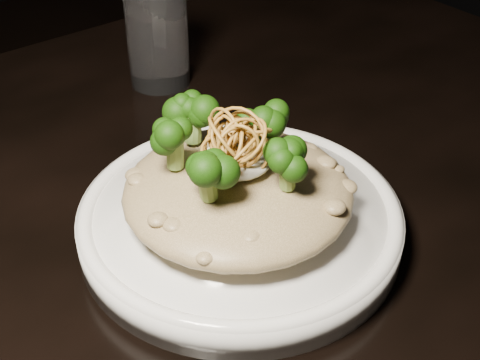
% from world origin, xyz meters
% --- Properties ---
extents(table, '(1.10, 0.80, 0.75)m').
position_xyz_m(table, '(0.00, 0.00, 0.67)').
color(table, black).
rests_on(table, ground).
extents(plate, '(0.26, 0.26, 0.03)m').
position_xyz_m(plate, '(0.02, -0.04, 0.76)').
color(plate, white).
rests_on(plate, table).
extents(risotto, '(0.18, 0.18, 0.04)m').
position_xyz_m(risotto, '(0.02, -0.04, 0.80)').
color(risotto, brown).
rests_on(risotto, plate).
extents(broccoli, '(0.10, 0.10, 0.04)m').
position_xyz_m(broccoli, '(0.01, -0.04, 0.83)').
color(broccoli, black).
rests_on(broccoli, risotto).
extents(cheese, '(0.05, 0.05, 0.01)m').
position_xyz_m(cheese, '(0.02, -0.04, 0.82)').
color(cheese, white).
rests_on(cheese, risotto).
extents(shallots, '(0.05, 0.05, 0.04)m').
position_xyz_m(shallots, '(0.01, -0.05, 0.85)').
color(shallots, olive).
rests_on(shallots, cheese).
extents(drinking_glass, '(0.08, 0.08, 0.12)m').
position_xyz_m(drinking_glass, '(0.11, 0.22, 0.81)').
color(drinking_glass, white).
rests_on(drinking_glass, table).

